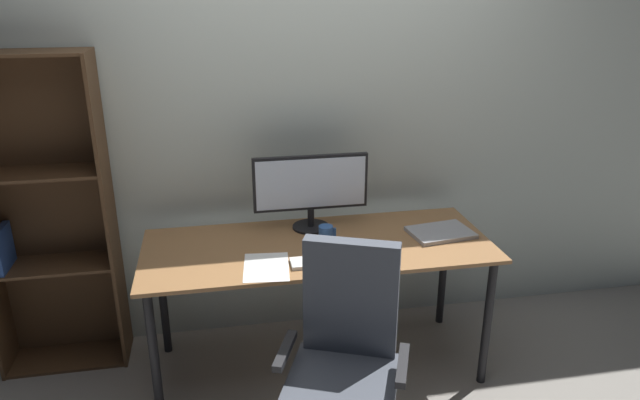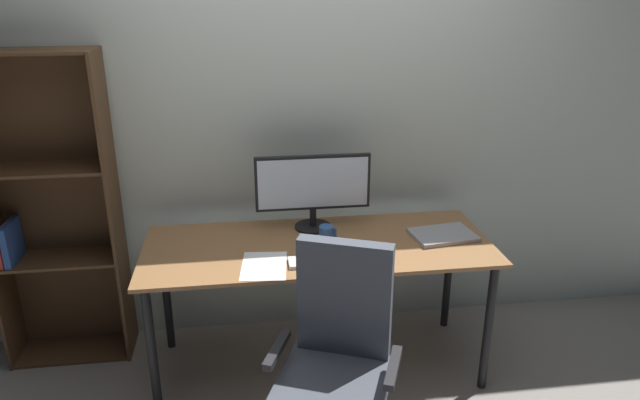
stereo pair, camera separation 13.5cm
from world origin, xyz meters
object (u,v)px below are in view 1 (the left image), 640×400
Objects in this scene: desk at (318,258)px; mouse at (362,258)px; laptop at (441,232)px; office_chair at (344,374)px; coffee_mug at (326,234)px; monitor at (311,187)px; bookshelf at (46,219)px; keyboard at (321,261)px.

desk is 18.47× the size of mouse.
office_chair is at bearing -142.42° from laptop.
mouse reaches higher than laptop.
laptop is at bearing -1.89° from coffee_mug.
coffee_mug is (0.05, -0.19, -0.19)m from monitor.
office_chair is 1.76m from bookshelf.
office_chair is 0.60× the size of bookshelf.
monitor is 0.48m from keyboard.
keyboard is 3.23× the size of coffee_mug.
laptop is 2.07m from bookshelf.
coffee_mug reaches higher than mouse.
monitor is 1.04m from office_chair.
desk is 0.72m from office_chair.
keyboard is 0.91× the size of laptop.
monitor is 1.39m from bookshelf.
coffee_mug is (0.04, 0.02, 0.12)m from desk.
bookshelf reaches higher than monitor.
office_chair is (-0.02, -0.69, -0.20)m from desk.
monitor reaches higher than desk.
mouse is 1.66m from bookshelf.
keyboard reaches higher than desk.
monitor reaches higher than mouse.
bookshelf is at bearing 162.22° from laptop.
coffee_mug is (0.07, 0.23, 0.04)m from keyboard.
office_chair reaches higher than coffee_mug.
mouse reaches higher than keyboard.
desk is 0.67m from laptop.
desk is 0.38m from monitor.
bookshelf is at bearing 166.74° from coffee_mug.
keyboard is 0.25m from coffee_mug.
monitor is 1.92× the size of laptop.
coffee_mug is 0.78m from office_chair.
coffee_mug is at bearing 24.46° from desk.
laptop is (0.49, 0.22, -0.01)m from mouse.
laptop is at bearing -9.90° from bookshelf.
mouse is 0.58m from office_chair.
keyboard is 1.47m from bookshelf.
monitor reaches higher than laptop.
office_chair is at bearing -118.12° from mouse.
desk is 19.74× the size of coffee_mug.
keyboard is (-0.02, -0.43, -0.23)m from monitor.
monitor is at bearing 90.16° from desk.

